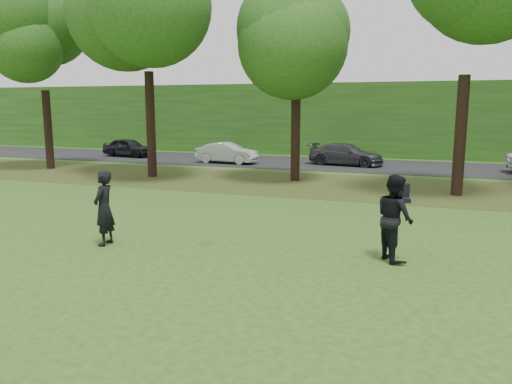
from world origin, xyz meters
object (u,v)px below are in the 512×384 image
(player_right, at_px, (395,218))
(frisbee, at_px, (214,171))
(player_left, at_px, (104,208))
(seated_person, at_px, (403,193))

(player_right, xyz_separation_m, frisbee, (-4.10, -0.74, 0.98))
(player_right, bearing_deg, player_left, 67.96)
(player_right, relative_size, seated_person, 2.37)
(frisbee, bearing_deg, player_right, 10.24)
(seated_person, bearing_deg, player_left, -140.91)
(player_left, distance_m, seated_person, 10.94)
(player_right, bearing_deg, seated_person, -29.77)
(player_left, bearing_deg, frisbee, 91.26)
(player_right, distance_m, seated_person, 7.49)
(player_right, bearing_deg, frisbee, 68.61)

